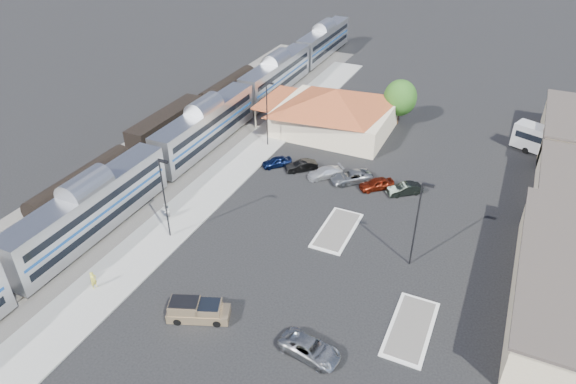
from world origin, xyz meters
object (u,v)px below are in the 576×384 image
at_px(coach_bus, 558,145).
at_px(pickup_truck, 199,311).
at_px(station_depot, 335,110).
at_px(suv, 310,349).

bearing_deg(coach_bus, pickup_truck, 169.00).
bearing_deg(pickup_truck, station_depot, -17.84).
bearing_deg(station_depot, pickup_truck, -86.52).
bearing_deg(suv, coach_bus, -11.89).
bearing_deg(suv, pickup_truck, 101.52).
bearing_deg(station_depot, coach_bus, 7.91).
distance_m(suv, coach_bus, 44.91).
xyz_separation_m(station_depot, suv, (12.12, -37.80, -2.44)).
relative_size(station_depot, suv, 3.72).
xyz_separation_m(station_depot, pickup_truck, (2.32, -38.13, -2.30)).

